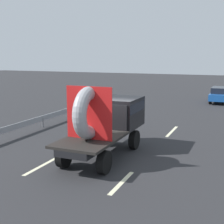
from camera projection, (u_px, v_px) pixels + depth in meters
name	position (u px, v px, depth m)	size (l,w,h in m)	color
ground_plane	(104.00, 154.00, 13.54)	(120.00, 120.00, 0.00)	#28282B
flatbed_truck	(109.00, 118.00, 13.47)	(2.02, 5.37, 3.12)	black
distant_sedan	(221.00, 94.00, 28.30)	(1.85, 4.32, 1.41)	black
guardrail	(61.00, 113.00, 20.41)	(0.10, 16.69, 0.71)	gray
lane_dash_left_near	(47.00, 163.00, 12.39)	(2.90, 0.16, 0.01)	beige
lane_dash_left_far	(116.00, 126.00, 19.03)	(2.99, 0.16, 0.01)	beige
lane_dash_right_near	(122.00, 183.00, 10.48)	(2.09, 0.16, 0.01)	beige
lane_dash_right_far	(172.00, 131.00, 17.57)	(2.62, 0.16, 0.01)	beige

